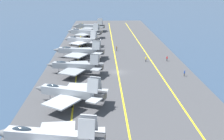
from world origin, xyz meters
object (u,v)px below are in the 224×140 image
at_px(parked_jet_second, 50,137).
at_px(crew_red_vest, 167,58).
at_px(parked_jet_third, 70,92).
at_px(crew_yellow_vest, 146,59).
at_px(crew_brown_vest, 117,48).
at_px(parked_jet_fourth, 76,66).
at_px(parked_jet_fifth, 79,51).
at_px(parked_jet_seventh, 84,32).
at_px(parked_jet_eighth, 89,26).
at_px(parked_jet_sixth, 82,40).
at_px(crew_blue_vest, 184,73).

xyz_separation_m(parked_jet_second, crew_red_vest, (48.76, -28.28, -1.67)).
relative_size(parked_jet_third, crew_red_vest, 9.36).
bearing_deg(crew_yellow_vest, crew_brown_vest, 29.77).
height_order(parked_jet_second, parked_jet_fourth, parked_jet_second).
height_order(parked_jet_second, parked_jet_fifth, parked_jet_second).
xyz_separation_m(parked_jet_seventh, crew_yellow_vest, (-40.32, -21.47, -1.66)).
relative_size(parked_jet_second, parked_jet_seventh, 1.05).
bearing_deg(parked_jet_fifth, crew_red_vest, -99.06).
height_order(parked_jet_second, parked_jet_seventh, parked_jet_seventh).
bearing_deg(parked_jet_third, parked_jet_fourth, 1.77).
relative_size(crew_red_vest, crew_yellow_vest, 0.99).
distance_m(parked_jet_third, crew_red_vest, 41.88).
xyz_separation_m(parked_jet_third, parked_jet_fourth, (19.57, 0.61, -0.31)).
relative_size(parked_jet_third, crew_yellow_vest, 9.25).
bearing_deg(parked_jet_eighth, parked_jet_fifth, 178.79).
height_order(parked_jet_fourth, crew_yellow_vest, parked_jet_fourth).
bearing_deg(parked_jet_eighth, crew_red_vest, -154.69).
bearing_deg(parked_jet_third, crew_brown_vest, -14.40).
relative_size(parked_jet_fifth, parked_jet_sixth, 1.14).
bearing_deg(crew_red_vest, crew_brown_vest, 46.99).
distance_m(parked_jet_second, crew_yellow_vest, 52.80).
relative_size(parked_jet_second, parked_jet_fifth, 0.98).
relative_size(parked_jet_fifth, crew_yellow_vest, 10.13).
xyz_separation_m(parked_jet_eighth, crew_brown_vest, (-42.67, -11.66, -1.56)).
bearing_deg(crew_brown_vest, parked_jet_fifth, 127.37).
distance_m(parked_jet_fifth, crew_red_vest, 28.41).
bearing_deg(crew_red_vest, crew_blue_vest, -174.97).
xyz_separation_m(parked_jet_sixth, parked_jet_eighth, (34.32, -1.34, 0.16)).
relative_size(parked_jet_sixth, parked_jet_eighth, 0.91).
bearing_deg(parked_jet_fourth, crew_yellow_vest, -60.59).
xyz_separation_m(parked_jet_second, parked_jet_sixth, (71.33, -0.03, -0.19)).
relative_size(parked_jet_second, crew_red_vest, 10.05).
bearing_deg(parked_jet_fourth, parked_jet_third, -178.23).
relative_size(parked_jet_fifth, parked_jet_eighth, 1.04).
relative_size(parked_jet_second, parked_jet_sixth, 1.12).
height_order(parked_jet_fifth, crew_yellow_vest, parked_jet_fifth).
xyz_separation_m(parked_jet_second, parked_jet_fourth, (36.43, -0.59, -0.20)).
bearing_deg(crew_yellow_vest, parked_jet_fifth, 76.69).
distance_m(parked_jet_sixth, parked_jet_seventh, 17.20).
bearing_deg(crew_brown_vest, crew_yellow_vest, -150.23).
bearing_deg(parked_jet_third, crew_blue_vest, -59.06).
relative_size(parked_jet_seventh, crew_red_vest, 9.60).
relative_size(parked_jet_fifth, crew_brown_vest, 9.48).
bearing_deg(parked_jet_seventh, parked_jet_third, -179.06).
height_order(parked_jet_eighth, crew_red_vest, parked_jet_eighth).
distance_m(crew_brown_vest, crew_yellow_vest, 17.02).
bearing_deg(crew_blue_vest, crew_yellow_vest, 29.49).
xyz_separation_m(parked_jet_fourth, crew_brown_vest, (26.55, -12.45, -1.40)).
xyz_separation_m(parked_jet_third, crew_brown_vest, (46.12, -11.84, -1.70)).
height_order(parked_jet_second, parked_jet_eighth, parked_jet_eighth).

